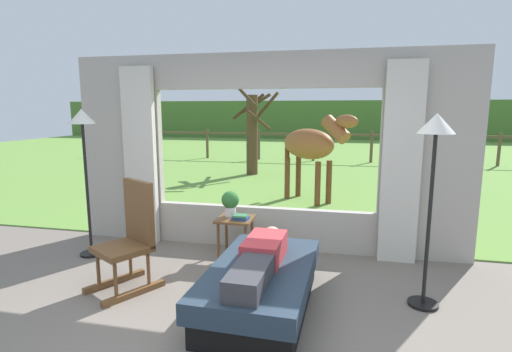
% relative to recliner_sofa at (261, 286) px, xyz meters
% --- Properties ---
extents(ground_plane, '(12.00, 12.00, 0.00)m').
position_rel_recliner_sofa_xyz_m(ground_plane, '(-0.31, -0.62, -0.22)').
color(ground_plane, '#70665B').
extents(back_wall_with_window, '(5.20, 0.12, 2.55)m').
position_rel_recliner_sofa_xyz_m(back_wall_with_window, '(-0.31, 1.64, 1.03)').
color(back_wall_with_window, '#ADA599').
rests_on(back_wall_with_window, ground_plane).
extents(curtain_panel_left, '(0.44, 0.10, 2.40)m').
position_rel_recliner_sofa_xyz_m(curtain_panel_left, '(-2.00, 1.50, 0.98)').
color(curtain_panel_left, beige).
rests_on(curtain_panel_left, ground_plane).
extents(curtain_panel_right, '(0.44, 0.10, 2.40)m').
position_rel_recliner_sofa_xyz_m(curtain_panel_right, '(1.38, 1.50, 0.98)').
color(curtain_panel_right, beige).
rests_on(curtain_panel_right, ground_plane).
extents(outdoor_pasture_lawn, '(36.00, 21.68, 0.02)m').
position_rel_recliner_sofa_xyz_m(outdoor_pasture_lawn, '(-0.31, 12.54, -0.21)').
color(outdoor_pasture_lawn, olive).
rests_on(outdoor_pasture_lawn, ground_plane).
extents(distant_hill_ridge, '(36.00, 2.00, 2.40)m').
position_rel_recliner_sofa_xyz_m(distant_hill_ridge, '(-0.31, 22.38, 0.98)').
color(distant_hill_ridge, '#496F30').
rests_on(distant_hill_ridge, ground_plane).
extents(recliner_sofa, '(0.95, 1.73, 0.42)m').
position_rel_recliner_sofa_xyz_m(recliner_sofa, '(0.00, 0.00, 0.00)').
color(recliner_sofa, black).
rests_on(recliner_sofa, ground_plane).
extents(reclining_person, '(0.36, 1.43, 0.22)m').
position_rel_recliner_sofa_xyz_m(reclining_person, '(0.00, -0.05, 0.30)').
color(reclining_person, '#B23338').
rests_on(reclining_person, recliner_sofa).
extents(rocking_chair, '(0.74, 0.82, 1.12)m').
position_rel_recliner_sofa_xyz_m(rocking_chair, '(-1.41, 0.16, 0.33)').
color(rocking_chair, brown).
rests_on(rocking_chair, ground_plane).
extents(side_table, '(0.44, 0.44, 0.52)m').
position_rel_recliner_sofa_xyz_m(side_table, '(-0.57, 1.17, 0.21)').
color(side_table, brown).
rests_on(side_table, ground_plane).
extents(potted_plant, '(0.22, 0.22, 0.32)m').
position_rel_recliner_sofa_xyz_m(potted_plant, '(-0.65, 1.23, 0.48)').
color(potted_plant, silver).
rests_on(potted_plant, side_table).
extents(book_stack, '(0.21, 0.16, 0.06)m').
position_rel_recliner_sofa_xyz_m(book_stack, '(-0.49, 1.11, 0.33)').
color(book_stack, '#23478C').
rests_on(book_stack, side_table).
extents(floor_lamp_left, '(0.32, 0.32, 1.85)m').
position_rel_recliner_sofa_xyz_m(floor_lamp_left, '(-2.40, 0.88, 1.27)').
color(floor_lamp_left, black).
rests_on(floor_lamp_left, ground_plane).
extents(floor_lamp_right, '(0.32, 0.32, 1.81)m').
position_rel_recliner_sofa_xyz_m(floor_lamp_right, '(1.49, 0.39, 1.24)').
color(floor_lamp_right, black).
rests_on(floor_lamp_right, ground_plane).
extents(horse, '(1.62, 1.41, 1.73)m').
position_rel_recliner_sofa_xyz_m(horse, '(0.10, 4.36, 0.94)').
color(horse, brown).
rests_on(horse, outdoor_pasture_lawn).
extents(pasture_tree, '(1.39, 1.38, 2.73)m').
position_rel_recliner_sofa_xyz_m(pasture_tree, '(-1.79, 7.43, 1.05)').
color(pasture_tree, '#4C3823').
rests_on(pasture_tree, outdoor_pasture_lawn).
extents(pasture_fence_line, '(16.10, 0.10, 1.10)m').
position_rel_recliner_sofa_xyz_m(pasture_fence_line, '(-0.31, 10.74, 0.53)').
color(pasture_fence_line, brown).
rests_on(pasture_fence_line, outdoor_pasture_lawn).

